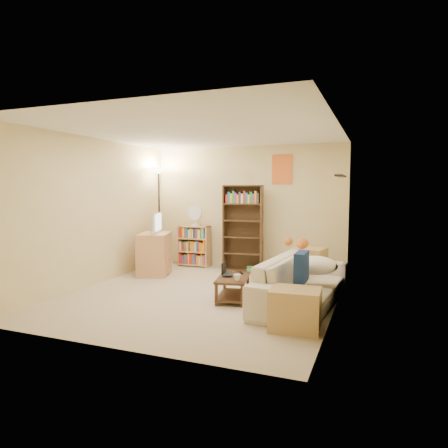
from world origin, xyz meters
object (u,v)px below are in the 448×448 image
Objects in this scene: television at (154,223)px; tall_bookshelf at (243,226)px; tabby_cat at (300,243)px; desk_fan at (195,215)px; sofa at (303,281)px; tv_stand at (154,254)px; floor_lamp at (159,187)px; end_cabinet at (295,309)px; short_bookshelf at (194,246)px; mug at (237,278)px; side_table at (309,265)px; coffee_table at (233,286)px; laptop at (231,274)px.

tall_bookshelf is (1.49, 0.86, -0.09)m from television.
tabby_cat is 2.65m from desk_fan.
tabby_cat is (-0.22, 0.89, 0.42)m from sofa.
floor_lamp reaches higher than tv_stand.
floor_lamp is 3.66× the size of end_cabinet.
tabby_cat is at bearing 99.23° from end_cabinet.
tall_bookshelf is 1.98× the size of short_bookshelf.
side_table is at bearing 68.36° from mug.
tabby_cat is 2.80m from television.
coffee_table is 1.80m from side_table.
side_table is at bearing 95.65° from end_cabinet.
tv_stand is (-1.93, 1.00, 0.04)m from laptop.
tabby_cat is 0.71m from side_table.
floor_lamp reaches higher than side_table.
short_bookshelf is (-1.59, 2.04, 0.07)m from laptop.
tall_bookshelf is (1.49, 0.86, 0.51)m from tv_stand.
television reaches higher than laptop.
tall_bookshelf is 1.26m from short_bookshelf.
laptop is 0.25× the size of tall_bookshelf.
tall_bookshelf is 0.82× the size of floor_lamp.
floor_lamp is at bearing 176.35° from tall_bookshelf.
sofa is at bearing -38.96° from short_bookshelf.
tv_stand reaches higher than mug.
side_table is at bearing -52.38° from laptop.
floor_lamp reaches higher than tall_bookshelf.
tabby_cat reaches higher than sofa.
sofa is 3.36m from desk_fan.
tv_stand is 1.10m from short_bookshelf.
laptop is at bearing -122.32° from side_table.
coffee_table is 1.40× the size of side_table.
desk_fan is (0.39, 1.00, 0.11)m from television.
mug is 2.98m from short_bookshelf.
tabby_cat is 0.66× the size of tv_stand.
television is 1.17× the size of end_cabinet.
tall_bookshelf is at bearing 106.58° from mug.
side_table is at bearing -5.55° from floor_lamp.
coffee_table is at bearing -54.35° from short_bookshelf.
sofa is 3.86× the size of side_table.
mug is at bearing -111.64° from side_table.
tv_stand is 1.19× the size of television.
end_cabinet is (0.96, -0.69, -0.15)m from mug.
television reaches higher than tabby_cat.
television is (-3.01, 0.97, 0.66)m from sofa.
end_cabinet is (2.76, -3.06, -0.19)m from short_bookshelf.
floor_lamp is at bearing 95.74° from tv_stand.
desk_fan is at bearing 155.98° from tabby_cat.
sofa is at bearing -56.41° from tall_bookshelf.
mug is 0.13× the size of tv_stand.
mug is 0.24× the size of desk_fan.
coffee_table is 0.40× the size of floor_lamp.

